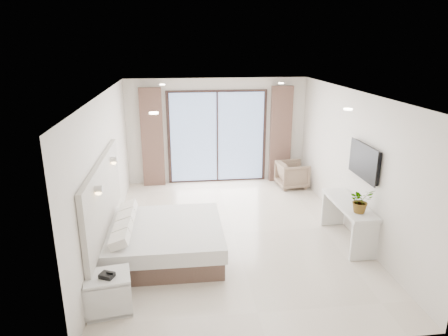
# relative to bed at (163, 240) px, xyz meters

# --- Properties ---
(ground) EXTENTS (6.20, 6.20, 0.00)m
(ground) POSITION_rel_bed_xyz_m (1.32, 0.71, -0.29)
(ground) COLOR beige
(ground) RESTS_ON ground
(room_shell) EXTENTS (4.62, 6.22, 2.72)m
(room_shell) POSITION_rel_bed_xyz_m (1.12, 1.37, 1.29)
(room_shell) COLOR silver
(room_shell) RESTS_ON ground
(bed) EXTENTS (1.98, 1.88, 0.69)m
(bed) POSITION_rel_bed_xyz_m (0.00, 0.00, 0.00)
(bed) COLOR brown
(bed) RESTS_ON ground
(nightstand) EXTENTS (0.67, 0.58, 0.55)m
(nightstand) POSITION_rel_bed_xyz_m (-0.70, -1.41, -0.02)
(nightstand) COLOR silver
(nightstand) RESTS_ON ground
(phone) EXTENTS (0.23, 0.20, 0.06)m
(phone) POSITION_rel_bed_xyz_m (-0.69, -1.47, 0.29)
(phone) COLOR black
(phone) RESTS_ON nightstand
(console_desk) EXTENTS (0.48, 1.54, 0.77)m
(console_desk) POSITION_rel_bed_xyz_m (3.36, 0.14, 0.27)
(console_desk) COLOR silver
(console_desk) RESTS_ON ground
(plant) EXTENTS (0.45, 0.49, 0.34)m
(plant) POSITION_rel_bed_xyz_m (3.36, -0.28, 0.65)
(plant) COLOR #33662D
(plant) RESTS_ON console_desk
(armchair) EXTENTS (0.72, 0.76, 0.72)m
(armchair) POSITION_rel_bed_xyz_m (3.17, 3.11, 0.07)
(armchair) COLOR #826A55
(armchair) RESTS_ON ground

